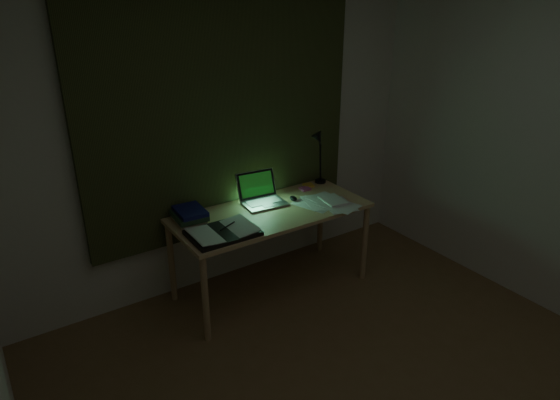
# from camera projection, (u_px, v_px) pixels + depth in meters

# --- Properties ---
(wall_back) EXTENTS (3.50, 0.00, 2.50)m
(wall_back) POSITION_uv_depth(u_px,v_px,m) (223.00, 130.00, 3.78)
(wall_back) COLOR silver
(wall_back) RESTS_ON ground
(curtain) EXTENTS (2.20, 0.06, 2.00)m
(curtain) POSITION_uv_depth(u_px,v_px,m) (224.00, 105.00, 3.67)
(curtain) COLOR #30341A
(curtain) RESTS_ON wall_back
(desk) EXTENTS (1.51, 0.66, 0.69)m
(desk) POSITION_uv_depth(u_px,v_px,m) (272.00, 251.00, 3.92)
(desk) COLOR tan
(desk) RESTS_ON floor
(laptop) EXTENTS (0.36, 0.39, 0.23)m
(laptop) POSITION_uv_depth(u_px,v_px,m) (265.00, 191.00, 3.84)
(laptop) COLOR #A6A6AB
(laptop) RESTS_ON desk
(open_textbook) EXTENTS (0.47, 0.34, 0.04)m
(open_textbook) POSITION_uv_depth(u_px,v_px,m) (223.00, 232.00, 3.41)
(open_textbook) COLOR silver
(open_textbook) RESTS_ON desk
(book_stack) EXTENTS (0.24, 0.28, 0.10)m
(book_stack) POSITION_uv_depth(u_px,v_px,m) (189.00, 215.00, 3.60)
(book_stack) COLOR silver
(book_stack) RESTS_ON desk
(loose_papers) EXTENTS (0.44, 0.45, 0.02)m
(loose_papers) POSITION_uv_depth(u_px,v_px,m) (326.00, 201.00, 3.92)
(loose_papers) COLOR silver
(loose_papers) RESTS_ON desk
(mouse) EXTENTS (0.07, 0.10, 0.03)m
(mouse) POSITION_uv_depth(u_px,v_px,m) (293.00, 198.00, 3.96)
(mouse) COLOR black
(mouse) RESTS_ON desk
(sticky_yellow) EXTENTS (0.10, 0.10, 0.02)m
(sticky_yellow) POSITION_uv_depth(u_px,v_px,m) (308.00, 185.00, 4.24)
(sticky_yellow) COLOR yellow
(sticky_yellow) RESTS_ON desk
(sticky_pink) EXTENTS (0.08, 0.08, 0.02)m
(sticky_pink) POSITION_uv_depth(u_px,v_px,m) (305.00, 189.00, 4.17)
(sticky_pink) COLOR #D7539C
(sticky_pink) RESTS_ON desk
(desk_lamp) EXTENTS (0.40, 0.34, 0.52)m
(desk_lamp) POSITION_uv_depth(u_px,v_px,m) (321.00, 154.00, 4.22)
(desk_lamp) COLOR black
(desk_lamp) RESTS_ON desk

